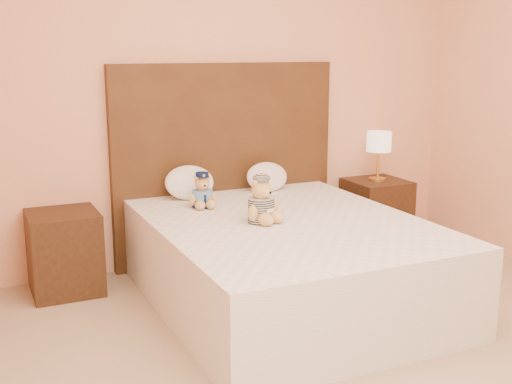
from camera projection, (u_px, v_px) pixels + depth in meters
room_walls at (361, 5)px, 3.08m from camera, size 4.04×4.52×2.72m
bed at (286, 262)px, 4.08m from camera, size 1.60×2.00×0.55m
headboard at (226, 163)px, 4.87m from camera, size 1.75×0.08×1.50m
nightstand_left at (65, 252)px, 4.27m from camera, size 0.45×0.45×0.55m
nightstand_right at (376, 213)px, 5.30m from camera, size 0.45×0.45×0.55m
lamp at (379, 144)px, 5.17m from camera, size 0.20×0.20×0.40m
teddy_police at (202, 190)px, 4.32m from camera, size 0.22×0.21×0.24m
teddy_prisoner at (261, 200)px, 3.95m from camera, size 0.32×0.31×0.28m
pillow_left at (189, 181)px, 4.58m from camera, size 0.36×0.24×0.26m
pillow_right at (267, 176)px, 4.83m from camera, size 0.33×0.21×0.23m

